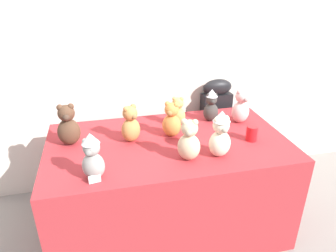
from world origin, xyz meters
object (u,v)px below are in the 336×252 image
Objects in this scene: teddy_bear_cocoa at (68,126)px; teddy_bear_honey at (178,112)px; teddy_bear_ginger at (172,121)px; teddy_bear_sand at (189,141)px; teddy_bear_charcoal at (211,106)px; party_cup_red at (252,133)px; teddy_bear_blush at (241,107)px; teddy_bear_ash at (92,157)px; instrument_case at (214,129)px; teddy_bear_caramel at (131,125)px; display_table at (168,185)px; teddy_bear_cream at (220,135)px.

teddy_bear_honey is at bearing 6.91° from teddy_bear_cocoa.
teddy_bear_ginger is 0.73m from teddy_bear_cocoa.
teddy_bear_charcoal is (0.35, 0.54, -0.00)m from teddy_bear_sand.
party_cup_red is (0.52, 0.15, -0.08)m from teddy_bear_sand.
teddy_bear_ginger is 0.89× the size of teddy_bear_cocoa.
teddy_bear_blush reaches higher than teddy_bear_charcoal.
teddy_bear_ash is (-1.17, -0.53, 0.01)m from teddy_bear_blush.
instrument_case is 3.67× the size of teddy_bear_caramel.
instrument_case is at bearing 55.93° from teddy_bear_honey.
teddy_bear_ginger reaches higher than instrument_case.
teddy_bear_charcoal is at bearing -16.03° from teddy_bear_caramel.
display_table is 0.82m from teddy_bear_ash.
teddy_bear_cream is 0.81m from teddy_bear_ash.
party_cup_red is at bearing -45.07° from teddy_bear_caramel.
teddy_bear_ginger is at bearing 117.21° from teddy_bear_sand.
party_cup_red is (-0.05, -0.31, -0.08)m from teddy_bear_blush.
instrument_case reaches higher than party_cup_red.
teddy_bear_ash is at bearing -150.98° from teddy_bear_sand.
teddy_bear_honey reaches higher than party_cup_red.
teddy_bear_cream is 0.36m from party_cup_red.
display_table is 0.87m from teddy_bear_cocoa.
teddy_bear_honey is 0.89m from teddy_bear_ash.
teddy_bear_blush reaches higher than teddy_bear_honey.
instrument_case is at bearing 80.86° from teddy_bear_sand.
teddy_bear_cocoa reaches higher than display_table.
display_table is 0.85m from teddy_bear_blush.
teddy_bear_honey is 0.81× the size of teddy_bear_ash.
teddy_bear_charcoal is 0.91× the size of teddy_bear_ash.
teddy_bear_caramel is 0.71m from teddy_bear_charcoal.
teddy_bear_charcoal is (0.42, 0.26, 0.52)m from display_table.
teddy_bear_cocoa is at bearing 175.16° from teddy_bear_sand.
teddy_bear_ash is (-0.57, -0.41, 0.02)m from teddy_bear_ginger.
instrument_case is at bearing 18.86° from teddy_bear_cocoa.
teddy_bear_honey is at bearing -170.29° from teddy_bear_charcoal.
teddy_bear_sand is 0.94× the size of teddy_bear_cocoa.
display_table is 5.86× the size of teddy_bear_ash.
teddy_bear_caramel is at bearing -8.98° from teddy_bear_cocoa.
display_table is at bearing -138.20° from instrument_case.
teddy_bear_cream is 2.93× the size of party_cup_red.
teddy_bear_charcoal is at bearing 69.25° from teddy_bear_cream.
teddy_bear_sand is at bearing -74.76° from display_table.
teddy_bear_ash reaches higher than party_cup_red.
teddy_bear_cocoa is at bearing -152.72° from teddy_bear_honey.
teddy_bear_sand is at bearing -164.32° from party_cup_red.
teddy_bear_cream reaches higher than teddy_bear_ginger.
teddy_bear_honey reaches higher than instrument_case.
teddy_bear_caramel is at bearing -151.01° from instrument_case.
teddy_bear_cocoa is at bearing 131.64° from teddy_bear_ash.
teddy_bear_ginger is at bearing 58.72° from display_table.
teddy_bear_blush is 0.61m from teddy_bear_ginger.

